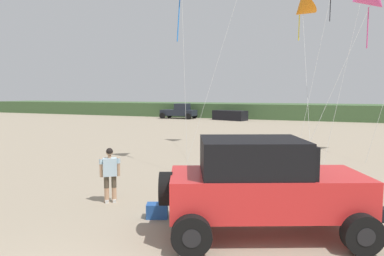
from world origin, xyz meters
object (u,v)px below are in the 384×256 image
Objects in this scene: distant_pickup at (179,111)px; distant_sedan at (230,115)px; kite_green_box at (302,9)px; person_watching at (110,172)px; jeep at (264,184)px; cooler_box at (157,211)px.

distant_sedan is at bearing -2.76° from distant_pickup.
kite_green_box reaches higher than distant_pickup.
kite_green_box reaches higher than person_watching.
jeep is at bearing -56.34° from distant_sedan.
person_watching is at bearing 139.47° from cooler_box.
kite_green_box is (4.46, 11.20, 6.78)m from person_watching.
distant_pickup is (-14.50, 34.00, 0.75)m from cooler_box.
cooler_box is 34.50m from distant_sedan.
distant_sedan is at bearing 107.04° from jeep.
distant_sedan is at bearing 80.46° from cooler_box.
cooler_box is 14.26m from kite_green_box.
kite_green_box is at bearing 55.75° from cooler_box.
distant_sedan is (-5.61, 33.03, -0.34)m from person_watching.
jeep is 38.22m from distant_pickup.
person_watching is at bearing -111.73° from kite_green_box.
person_watching is 2.98× the size of cooler_box.
distant_pickup reaches higher than person_watching.
person_watching is 0.36× the size of distant_pickup.
cooler_box is (-2.81, 0.08, -1.01)m from jeep.
cooler_box is 36.97m from distant_pickup.
distant_pickup is (-12.57, 33.36, 0.00)m from person_watching.
distant_sedan reaches higher than cooler_box.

